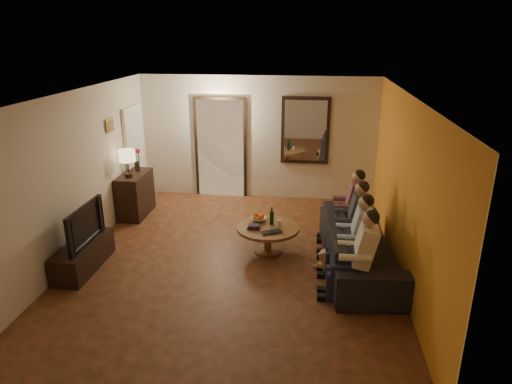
# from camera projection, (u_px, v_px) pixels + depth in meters

# --- Properties ---
(floor) EXTENTS (5.00, 6.00, 0.01)m
(floor) POSITION_uv_depth(u_px,v_px,m) (235.00, 259.00, 7.29)
(floor) COLOR #3D2610
(floor) RESTS_ON ground
(ceiling) EXTENTS (5.00, 6.00, 0.01)m
(ceiling) POSITION_uv_depth(u_px,v_px,m) (232.00, 95.00, 6.42)
(ceiling) COLOR white
(ceiling) RESTS_ON back_wall
(back_wall) EXTENTS (5.00, 0.02, 2.60)m
(back_wall) POSITION_uv_depth(u_px,v_px,m) (258.00, 138.00, 9.66)
(back_wall) COLOR beige
(back_wall) RESTS_ON floor
(front_wall) EXTENTS (5.00, 0.02, 2.60)m
(front_wall) POSITION_uv_depth(u_px,v_px,m) (177.00, 287.00, 4.05)
(front_wall) COLOR beige
(front_wall) RESTS_ON floor
(left_wall) EXTENTS (0.02, 6.00, 2.60)m
(left_wall) POSITION_uv_depth(u_px,v_px,m) (77.00, 176.00, 7.14)
(left_wall) COLOR beige
(left_wall) RESTS_ON floor
(right_wall) EXTENTS (0.02, 6.00, 2.60)m
(right_wall) POSITION_uv_depth(u_px,v_px,m) (405.00, 189.00, 6.56)
(right_wall) COLOR beige
(right_wall) RESTS_ON floor
(orange_accent) EXTENTS (0.01, 6.00, 2.60)m
(orange_accent) POSITION_uv_depth(u_px,v_px,m) (404.00, 189.00, 6.56)
(orange_accent) COLOR gold
(orange_accent) RESTS_ON right_wall
(kitchen_doorway) EXTENTS (1.00, 0.06, 2.10)m
(kitchen_doorway) POSITION_uv_depth(u_px,v_px,m) (221.00, 149.00, 9.82)
(kitchen_doorway) COLOR #FFE0A5
(kitchen_doorway) RESTS_ON floor
(door_trim) EXTENTS (1.12, 0.04, 2.22)m
(door_trim) POSITION_uv_depth(u_px,v_px,m) (221.00, 149.00, 9.81)
(door_trim) COLOR black
(door_trim) RESTS_ON floor
(fridge_glimpse) EXTENTS (0.45, 0.03, 1.70)m
(fridge_glimpse) POSITION_uv_depth(u_px,v_px,m) (232.00, 156.00, 9.84)
(fridge_glimpse) COLOR silver
(fridge_glimpse) RESTS_ON floor
(mirror_frame) EXTENTS (1.00, 0.05, 1.40)m
(mirror_frame) POSITION_uv_depth(u_px,v_px,m) (305.00, 131.00, 9.44)
(mirror_frame) COLOR black
(mirror_frame) RESTS_ON back_wall
(mirror_glass) EXTENTS (0.86, 0.02, 1.26)m
(mirror_glass) POSITION_uv_depth(u_px,v_px,m) (305.00, 131.00, 9.41)
(mirror_glass) COLOR white
(mirror_glass) RESTS_ON back_wall
(white_door) EXTENTS (0.06, 0.85, 2.04)m
(white_door) POSITION_uv_depth(u_px,v_px,m) (135.00, 156.00, 9.38)
(white_door) COLOR white
(white_door) RESTS_ON floor
(framed_art) EXTENTS (0.03, 0.28, 0.24)m
(framed_art) POSITION_uv_depth(u_px,v_px,m) (110.00, 125.00, 8.17)
(framed_art) COLOR #B28C33
(framed_art) RESTS_ON left_wall
(art_canvas) EXTENTS (0.01, 0.22, 0.18)m
(art_canvas) POSITION_uv_depth(u_px,v_px,m) (111.00, 125.00, 8.17)
(art_canvas) COLOR brown
(art_canvas) RESTS_ON left_wall
(dresser) EXTENTS (0.45, 0.95, 0.84)m
(dresser) POSITION_uv_depth(u_px,v_px,m) (135.00, 194.00, 8.93)
(dresser) COLOR black
(dresser) RESTS_ON floor
(table_lamp) EXTENTS (0.30, 0.30, 0.54)m
(table_lamp) POSITION_uv_depth(u_px,v_px,m) (128.00, 163.00, 8.49)
(table_lamp) COLOR beige
(table_lamp) RESTS_ON dresser
(flower_vase) EXTENTS (0.14, 0.14, 0.44)m
(flower_vase) POSITION_uv_depth(u_px,v_px,m) (137.00, 160.00, 8.92)
(flower_vase) COLOR #B8132F
(flower_vase) RESTS_ON dresser
(tv_stand) EXTENTS (0.45, 1.26, 0.42)m
(tv_stand) POSITION_uv_depth(u_px,v_px,m) (83.00, 256.00, 6.95)
(tv_stand) COLOR black
(tv_stand) RESTS_ON floor
(tv) EXTENTS (1.06, 0.14, 0.61)m
(tv) POSITION_uv_depth(u_px,v_px,m) (79.00, 225.00, 6.78)
(tv) COLOR black
(tv) RESTS_ON tv_stand
(sofa) EXTENTS (2.59, 1.17, 0.74)m
(sofa) POSITION_uv_depth(u_px,v_px,m) (359.00, 246.00, 6.92)
(sofa) COLOR black
(sofa) RESTS_ON floor
(person_a) EXTENTS (0.60, 0.40, 1.20)m
(person_a) POSITION_uv_depth(u_px,v_px,m) (359.00, 259.00, 6.01)
(person_a) COLOR tan
(person_a) RESTS_ON sofa
(person_b) EXTENTS (0.60, 0.40, 1.20)m
(person_b) POSITION_uv_depth(u_px,v_px,m) (355.00, 240.00, 6.57)
(person_b) COLOR tan
(person_b) RESTS_ON sofa
(person_c) EXTENTS (0.60, 0.40, 1.20)m
(person_c) POSITION_uv_depth(u_px,v_px,m) (352.00, 223.00, 7.14)
(person_c) COLOR tan
(person_c) RESTS_ON sofa
(person_d) EXTENTS (0.60, 0.40, 1.20)m
(person_d) POSITION_uv_depth(u_px,v_px,m) (350.00, 209.00, 7.70)
(person_d) COLOR tan
(person_d) RESTS_ON sofa
(dog) EXTENTS (0.61, 0.42, 0.56)m
(dog) POSITION_uv_depth(u_px,v_px,m) (336.00, 256.00, 6.78)
(dog) COLOR tan
(dog) RESTS_ON floor
(coffee_table) EXTENTS (1.05, 1.05, 0.45)m
(coffee_table) POSITION_uv_depth(u_px,v_px,m) (268.00, 239.00, 7.47)
(coffee_table) COLOR brown
(coffee_table) RESTS_ON floor
(bowl) EXTENTS (0.26, 0.26, 0.06)m
(bowl) POSITION_uv_depth(u_px,v_px,m) (259.00, 219.00, 7.61)
(bowl) COLOR white
(bowl) RESTS_ON coffee_table
(oranges) EXTENTS (0.20, 0.20, 0.08)m
(oranges) POSITION_uv_depth(u_px,v_px,m) (259.00, 215.00, 7.58)
(oranges) COLOR #F15D14
(oranges) RESTS_ON bowl
(wine_bottle) EXTENTS (0.07, 0.07, 0.31)m
(wine_bottle) POSITION_uv_depth(u_px,v_px,m) (272.00, 216.00, 7.43)
(wine_bottle) COLOR black
(wine_bottle) RESTS_ON coffee_table
(wine_glass) EXTENTS (0.06, 0.06, 0.10)m
(wine_glass) POSITION_uv_depth(u_px,v_px,m) (279.00, 223.00, 7.40)
(wine_glass) COLOR silver
(wine_glass) RESTS_ON coffee_table
(book_stack) EXTENTS (0.20, 0.15, 0.07)m
(book_stack) POSITION_uv_depth(u_px,v_px,m) (254.00, 226.00, 7.31)
(book_stack) COLOR black
(book_stack) RESTS_ON coffee_table
(laptop) EXTENTS (0.39, 0.33, 0.03)m
(laptop) POSITION_uv_depth(u_px,v_px,m) (273.00, 233.00, 7.11)
(laptop) COLOR black
(laptop) RESTS_ON coffee_table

